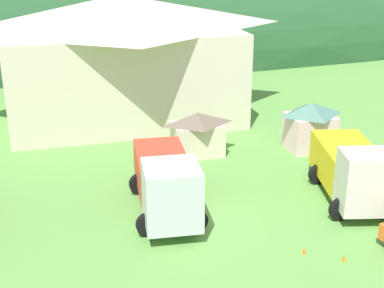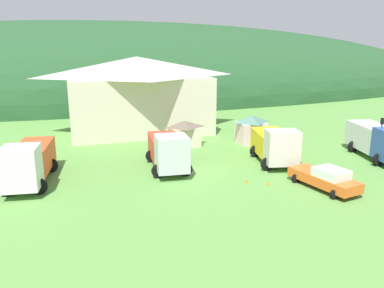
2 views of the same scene
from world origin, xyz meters
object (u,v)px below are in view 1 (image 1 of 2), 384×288
Objects in this scene: tow_truck_silver at (166,181)px; traffic_cone_mid_row at (344,261)px; flatbed_truck_yellow at (354,170)px; play_shed_cream at (197,133)px; play_shed_pink at (310,125)px; depot_building at (122,56)px; traffic_cone_near_pickup at (304,254)px.

tow_truck_silver reaches higher than traffic_cone_mid_row.
play_shed_cream is at bearing -131.20° from flatbed_truck_yellow.
play_shed_pink is 12.85m from traffic_cone_mid_row.
traffic_cone_mid_row is (-4.46, -11.96, -1.54)m from play_shed_pink.
traffic_cone_mid_row is at bearing -110.45° from play_shed_pink.
depot_building is 5.31× the size of play_shed_cream.
traffic_cone_near_pickup is 1.62m from traffic_cone_mid_row.
tow_truck_silver is at bearing 135.62° from traffic_cone_mid_row.
traffic_cone_near_pickup reaches higher than traffic_cone_mid_row.
flatbed_truck_yellow reaches higher than play_shed_cream.
tow_truck_silver is 8.66m from traffic_cone_mid_row.
traffic_cone_near_pickup is (4.74, -5.02, -1.68)m from tow_truck_silver.
traffic_cone_near_pickup is at bearing -84.21° from play_shed_cream.
play_shed_pink reaches higher than play_shed_cream.
traffic_cone_near_pickup is 1.05× the size of traffic_cone_mid_row.
depot_building is 19.28m from flatbed_truck_yellow.
play_shed_cream is 12.16m from traffic_cone_near_pickup.
tow_truck_silver is at bearing -116.73° from play_shed_cream.
play_shed_pink is at bearing -44.03° from depot_building.
depot_building is 28.40× the size of traffic_cone_mid_row.
depot_building reaches higher than tow_truck_silver.
traffic_cone_mid_row is (6.07, -5.94, -1.68)m from tow_truck_silver.
depot_building is 21.72m from traffic_cone_near_pickup.
depot_building reaches higher than flatbed_truck_yellow.
play_shed_pink is 12.55m from traffic_cone_near_pickup.
flatbed_truck_yellow is 11.23× the size of traffic_cone_near_pickup.
flatbed_truck_yellow is (-1.26, -7.13, 0.14)m from play_shed_pink.
traffic_cone_near_pickup is (-5.79, -11.03, -1.54)m from play_shed_pink.
flatbed_truck_yellow is 6.21m from traffic_cone_near_pickup.
play_shed_pink is at bearing -7.99° from play_shed_cream.
play_shed_cream is 7.08m from play_shed_pink.
traffic_cone_mid_row is at bearing 50.91° from tow_truck_silver.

